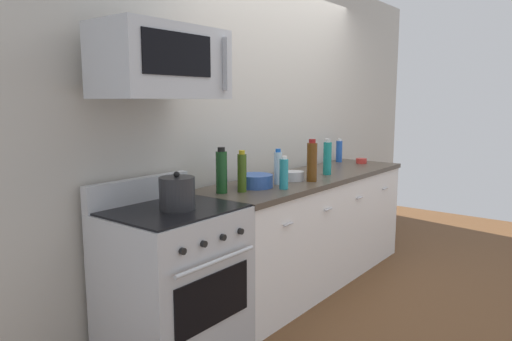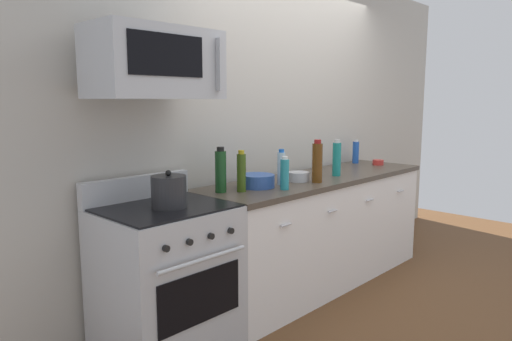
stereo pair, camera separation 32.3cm
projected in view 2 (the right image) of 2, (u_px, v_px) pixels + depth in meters
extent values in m
plane|color=brown|center=(317.00, 282.00, 4.01)|extent=(6.52, 6.52, 0.00)
cube|color=#B7B2A8|center=(282.00, 122.00, 4.09)|extent=(5.44, 0.10, 2.70)
cube|color=white|center=(318.00, 232.00, 3.94)|extent=(2.32, 0.62, 0.88)
cube|color=#473D33|center=(319.00, 178.00, 3.87)|extent=(2.35, 0.65, 0.04)
cube|color=black|center=(345.00, 285.00, 3.81)|extent=(2.32, 0.02, 0.10)
cylinder|color=silver|center=(286.00, 225.00, 3.10)|extent=(0.10, 0.02, 0.02)
cylinder|color=silver|center=(333.00, 211.00, 3.49)|extent=(0.10, 0.02, 0.02)
cylinder|color=silver|center=(370.00, 200.00, 3.87)|extent=(0.10, 0.02, 0.02)
cylinder|color=silver|center=(401.00, 191.00, 4.26)|extent=(0.10, 0.02, 0.02)
cube|color=#B7BABF|center=(167.00, 281.00, 2.83)|extent=(0.76, 0.64, 0.91)
cube|color=black|center=(201.00, 297.00, 2.61)|extent=(0.58, 0.01, 0.30)
cylinder|color=#B7BABF|center=(204.00, 259.00, 2.56)|extent=(0.61, 0.02, 0.02)
cube|color=#B7BABF|center=(137.00, 189.00, 2.95)|extent=(0.76, 0.06, 0.16)
cube|color=black|center=(164.00, 207.00, 2.76)|extent=(0.73, 0.61, 0.01)
cylinder|color=black|center=(166.00, 249.00, 2.39)|extent=(0.04, 0.02, 0.04)
cylinder|color=black|center=(190.00, 242.00, 2.50)|extent=(0.04, 0.02, 0.04)
cylinder|color=black|center=(211.00, 236.00, 2.61)|extent=(0.04, 0.02, 0.04)
cylinder|color=black|center=(231.00, 231.00, 2.72)|extent=(0.04, 0.02, 0.04)
cube|color=#B7BABF|center=(155.00, 64.00, 2.67)|extent=(0.74, 0.40, 0.40)
cube|color=black|center=(167.00, 55.00, 2.49)|extent=(0.48, 0.01, 0.22)
cube|color=#B7BABF|center=(219.00, 64.00, 2.74)|extent=(0.02, 0.04, 0.30)
cylinder|color=silver|center=(281.00, 169.00, 3.46)|extent=(0.06, 0.06, 0.24)
cylinder|color=blue|center=(281.00, 151.00, 3.44)|extent=(0.04, 0.04, 0.02)
cylinder|color=#1E4CA5|center=(356.00, 152.00, 4.65)|extent=(0.06, 0.06, 0.21)
cylinder|color=silver|center=(356.00, 141.00, 4.63)|extent=(0.04, 0.04, 0.02)
cylinder|color=#19471E|center=(221.00, 172.00, 3.17)|extent=(0.08, 0.08, 0.28)
cylinder|color=black|center=(220.00, 149.00, 3.15)|extent=(0.05, 0.05, 0.03)
cylinder|color=#197F7A|center=(337.00, 159.00, 3.86)|extent=(0.07, 0.07, 0.27)
cylinder|color=beige|center=(337.00, 141.00, 3.84)|extent=(0.05, 0.05, 0.03)
cylinder|color=teal|center=(285.00, 175.00, 3.27)|extent=(0.06, 0.06, 0.21)
cylinder|color=white|center=(285.00, 158.00, 3.25)|extent=(0.04, 0.04, 0.02)
cylinder|color=#385114|center=(241.00, 173.00, 3.19)|extent=(0.06, 0.06, 0.26)
cylinder|color=#B29919|center=(241.00, 152.00, 3.17)|extent=(0.04, 0.04, 0.03)
cylinder|color=#59330F|center=(317.00, 163.00, 3.55)|extent=(0.08, 0.08, 0.30)
cylinder|color=maroon|center=(318.00, 142.00, 3.53)|extent=(0.05, 0.05, 0.03)
cylinder|color=#B2B5BA|center=(299.00, 177.00, 3.62)|extent=(0.17, 0.17, 0.07)
torus|color=#B2B5BA|center=(299.00, 173.00, 3.62)|extent=(0.17, 0.17, 0.01)
cylinder|color=#B2B5BA|center=(299.00, 180.00, 3.63)|extent=(0.09, 0.09, 0.01)
cylinder|color=#B72D28|center=(378.00, 162.00, 4.54)|extent=(0.11, 0.11, 0.05)
torus|color=#B72D28|center=(378.00, 160.00, 4.54)|extent=(0.11, 0.11, 0.01)
cylinder|color=#B72D28|center=(378.00, 164.00, 4.54)|extent=(0.06, 0.06, 0.01)
cylinder|color=#2D519E|center=(257.00, 181.00, 3.37)|extent=(0.26, 0.26, 0.09)
torus|color=#2D519E|center=(257.00, 175.00, 3.36)|extent=(0.26, 0.26, 0.01)
cylinder|color=#2D519E|center=(257.00, 186.00, 3.38)|extent=(0.14, 0.14, 0.01)
cylinder|color=#262628|center=(169.00, 192.00, 2.72)|extent=(0.21, 0.21, 0.19)
sphere|color=black|center=(168.00, 173.00, 2.70)|extent=(0.04, 0.04, 0.04)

